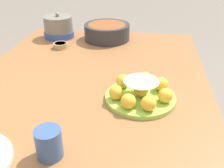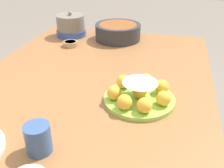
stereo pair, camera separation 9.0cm
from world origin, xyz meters
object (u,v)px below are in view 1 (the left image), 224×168
(sauce_bowl, at_px, (61,45))
(serving_bowl, at_px, (107,31))
(dining_table, at_px, (87,104))
(cake_plate, at_px, (141,92))
(warming_pot, at_px, (59,27))
(cup_far, at_px, (49,143))

(sauce_bowl, bearing_deg, serving_bowl, -52.79)
(dining_table, bearing_deg, sauce_bowl, 30.24)
(cake_plate, bearing_deg, dining_table, 73.13)
(dining_table, bearing_deg, cake_plate, -106.87)
(dining_table, bearing_deg, warming_pot, 27.39)
(cup_far, relative_size, warming_pot, 0.48)
(sauce_bowl, relative_size, cup_far, 0.92)
(sauce_bowl, bearing_deg, dining_table, -149.76)
(cup_far, height_order, warming_pot, warming_pot)
(sauce_bowl, height_order, warming_pot, warming_pot)
(dining_table, distance_m, sauce_bowl, 0.49)
(cup_far, bearing_deg, serving_bowl, -0.09)
(dining_table, xyz_separation_m, cup_far, (-0.40, 0.01, 0.13))
(sauce_bowl, xyz_separation_m, warming_pot, (0.18, 0.07, 0.05))
(cake_plate, relative_size, sauce_bowl, 3.28)
(dining_table, distance_m, warming_pot, 0.68)
(cup_far, bearing_deg, dining_table, -1.33)
(serving_bowl, bearing_deg, sauce_bowl, 127.21)
(cake_plate, bearing_deg, warming_pot, 38.84)
(dining_table, xyz_separation_m, sauce_bowl, (0.41, 0.24, 0.10))
(cake_plate, relative_size, warming_pot, 1.46)
(serving_bowl, height_order, warming_pot, warming_pot)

